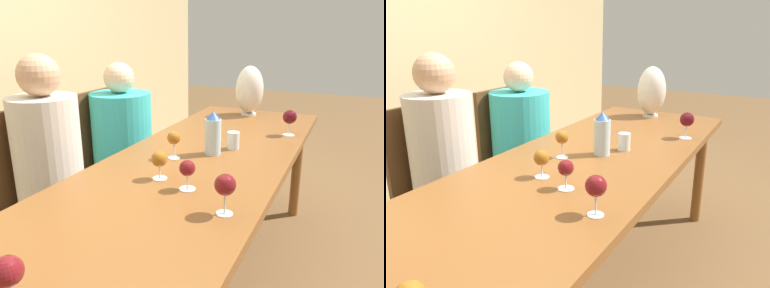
% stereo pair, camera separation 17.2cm
% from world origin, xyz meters
% --- Properties ---
extents(dining_table, '(2.51, 0.84, 0.77)m').
position_xyz_m(dining_table, '(0.00, 0.00, 0.70)').
color(dining_table, brown).
rests_on(dining_table, ground_plane).
extents(water_bottle, '(0.08, 0.08, 0.22)m').
position_xyz_m(water_bottle, '(0.14, -0.03, 0.88)').
color(water_bottle, silver).
rests_on(water_bottle, dining_table).
extents(water_tumbler, '(0.06, 0.06, 0.09)m').
position_xyz_m(water_tumbler, '(0.26, -0.10, 0.82)').
color(water_tumbler, silver).
rests_on(water_tumbler, dining_table).
extents(vase, '(0.20, 0.20, 0.36)m').
position_xyz_m(vase, '(1.07, 0.05, 0.95)').
color(vase, silver).
rests_on(vase, dining_table).
extents(wine_glass_0, '(0.07, 0.07, 0.12)m').
position_xyz_m(wine_glass_0, '(-0.31, -0.10, 0.86)').
color(wine_glass_0, silver).
rests_on(wine_glass_0, dining_table).
extents(wine_glass_1, '(0.08, 0.08, 0.15)m').
position_xyz_m(wine_glass_1, '(0.64, -0.32, 0.88)').
color(wine_glass_1, silver).
rests_on(wine_glass_1, dining_table).
extents(wine_glass_2, '(0.06, 0.06, 0.14)m').
position_xyz_m(wine_glass_2, '(-0.00, 0.12, 0.87)').
color(wine_glass_2, silver).
rests_on(wine_glass_2, dining_table).
extents(wine_glass_3, '(0.08, 0.08, 0.15)m').
position_xyz_m(wine_glass_3, '(-0.44, -0.30, 0.88)').
color(wine_glass_3, silver).
rests_on(wine_glass_3, dining_table).
extents(wine_glass_7, '(0.07, 0.07, 0.12)m').
position_xyz_m(wine_glass_7, '(-0.26, 0.05, 0.86)').
color(wine_glass_7, silver).
rests_on(wine_glass_7, dining_table).
extents(chair_near, '(0.44, 0.44, 0.99)m').
position_xyz_m(chair_near, '(-0.22, 0.80, 0.52)').
color(chair_near, brown).
rests_on(chair_near, ground_plane).
extents(chair_far, '(0.44, 0.44, 0.99)m').
position_xyz_m(chair_far, '(0.43, 0.80, 0.52)').
color(chair_far, brown).
rests_on(chair_far, ground_plane).
extents(person_near, '(0.34, 0.34, 1.27)m').
position_xyz_m(person_near, '(-0.22, 0.71, 0.68)').
color(person_near, '#2D2D38').
rests_on(person_near, ground_plane).
extents(person_far, '(0.39, 0.39, 1.18)m').
position_xyz_m(person_far, '(0.43, 0.70, 0.62)').
color(person_far, '#2D2D38').
rests_on(person_far, ground_plane).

